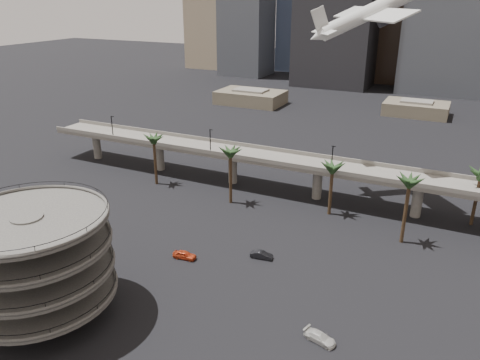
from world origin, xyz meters
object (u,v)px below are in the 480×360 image
at_px(car_c, 320,337).
at_px(car_b, 262,255).
at_px(airborne_jet, 375,11).
at_px(parking_ramp, 34,257).
at_px(car_a, 185,255).
at_px(overpass, 274,162).

bearing_deg(car_c, car_b, 58.92).
relative_size(airborne_jet, car_b, 6.25).
xyz_separation_m(parking_ramp, airborne_jet, (30.87, 70.71, 31.36)).
bearing_deg(car_a, parking_ramp, 149.03).
relative_size(car_a, car_b, 1.06).
bearing_deg(car_a, overpass, -9.88).
height_order(parking_ramp, car_b, parking_ramp).
distance_m(airborne_jet, car_b, 58.87).
height_order(parking_ramp, car_a, parking_ramp).
xyz_separation_m(overpass, airborne_jet, (17.87, 11.71, 33.85)).
height_order(airborne_jet, car_a, airborne_jet).
relative_size(overpass, car_b, 31.77).
distance_m(parking_ramp, car_c, 41.83).
height_order(car_a, car_c, car_a).
relative_size(overpass, car_a, 29.97).
distance_m(overpass, airborne_jet, 40.03).
distance_m(overpass, car_b, 32.58).
relative_size(parking_ramp, car_c, 4.78).
distance_m(overpass, car_c, 53.93).
distance_m(parking_ramp, airborne_jet, 83.28).
relative_size(parking_ramp, car_b, 5.42).
bearing_deg(airborne_jet, overpass, 173.72).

